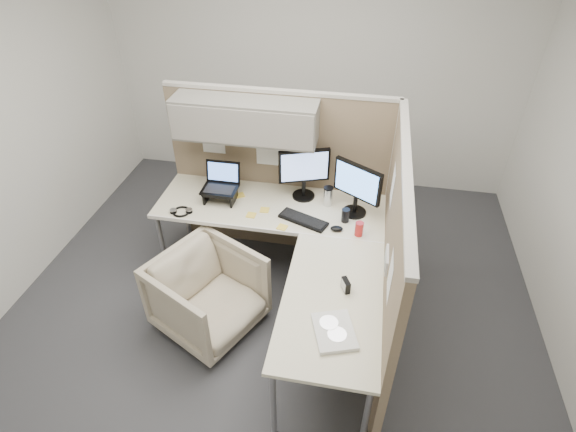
% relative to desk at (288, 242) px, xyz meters
% --- Properties ---
extents(ground, '(4.50, 4.50, 0.00)m').
position_rel_desk_xyz_m(ground, '(-0.12, -0.13, -0.69)').
color(ground, '#343539').
rests_on(ground, ground).
extents(partition_back, '(2.00, 0.36, 1.63)m').
position_rel_desk_xyz_m(partition_back, '(-0.34, 0.70, 0.41)').
color(partition_back, '#806C54').
rests_on(partition_back, ground).
extents(partition_right, '(0.07, 2.03, 1.63)m').
position_rel_desk_xyz_m(partition_right, '(0.78, -0.19, 0.13)').
color(partition_right, '#806C54').
rests_on(partition_right, ground).
extents(desk, '(2.00, 1.98, 0.73)m').
position_rel_desk_xyz_m(desk, '(0.00, 0.00, 0.00)').
color(desk, beige).
rests_on(desk, ground).
extents(office_chair, '(0.94, 0.96, 0.75)m').
position_rel_desk_xyz_m(office_chair, '(-0.58, -0.36, -0.31)').
color(office_chair, beige).
rests_on(office_chair, ground).
extents(monitor_left, '(0.43, 0.20, 0.47)m').
position_rel_desk_xyz_m(monitor_left, '(0.03, 0.59, 0.32)').
color(monitor_left, black).
rests_on(monitor_left, desk).
extents(monitor_right, '(0.39, 0.26, 0.47)m').
position_rel_desk_xyz_m(monitor_right, '(0.49, 0.43, 0.32)').
color(monitor_right, black).
rests_on(monitor_right, desk).
extents(laptop_station, '(0.31, 0.26, 0.32)m').
position_rel_desk_xyz_m(laptop_station, '(-0.68, 0.42, 0.17)').
color(laptop_station, black).
rests_on(laptop_station, desk).
extents(keyboard, '(0.44, 0.28, 0.02)m').
position_rel_desk_xyz_m(keyboard, '(0.08, 0.23, 0.05)').
color(keyboard, black).
rests_on(keyboard, desk).
extents(mouse, '(0.11, 0.08, 0.04)m').
position_rel_desk_xyz_m(mouse, '(0.37, 0.16, 0.06)').
color(mouse, black).
rests_on(mouse, desk).
extents(travel_mug, '(0.08, 0.08, 0.18)m').
position_rel_desk_xyz_m(travel_mug, '(0.25, 0.51, 0.13)').
color(travel_mug, silver).
rests_on(travel_mug, desk).
extents(soda_can_green, '(0.07, 0.07, 0.12)m').
position_rel_desk_xyz_m(soda_can_green, '(0.54, 0.14, 0.10)').
color(soda_can_green, '#B21E1E').
rests_on(soda_can_green, desk).
extents(soda_can_silver, '(0.07, 0.07, 0.12)m').
position_rel_desk_xyz_m(soda_can_silver, '(0.42, 0.30, 0.10)').
color(soda_can_silver, black).
rests_on(soda_can_silver, desk).
extents(sticky_note_b, '(0.09, 0.09, 0.01)m').
position_rel_desk_xyz_m(sticky_note_b, '(-0.07, 0.12, 0.05)').
color(sticky_note_b, yellow).
rests_on(sticky_note_b, desk).
extents(sticky_note_d, '(0.08, 0.08, 0.01)m').
position_rel_desk_xyz_m(sticky_note_d, '(-0.27, 0.32, 0.05)').
color(sticky_note_d, yellow).
rests_on(sticky_note_d, desk).
extents(sticky_note_c, '(0.10, 0.10, 0.01)m').
position_rel_desk_xyz_m(sticky_note_c, '(-0.53, 0.50, 0.05)').
color(sticky_note_c, yellow).
rests_on(sticky_note_c, desk).
extents(sticky_note_a, '(0.08, 0.08, 0.01)m').
position_rel_desk_xyz_m(sticky_note_a, '(-0.36, 0.23, 0.05)').
color(sticky_note_a, yellow).
rests_on(sticky_note_a, desk).
extents(headphones, '(0.19, 0.18, 0.03)m').
position_rel_desk_xyz_m(headphones, '(-0.95, 0.16, 0.06)').
color(headphones, black).
rests_on(headphones, desk).
extents(paper_stack, '(0.33, 0.37, 0.03)m').
position_rel_desk_xyz_m(paper_stack, '(0.45, -0.86, 0.06)').
color(paper_stack, white).
rests_on(paper_stack, desk).
extents(desk_clock, '(0.07, 0.10, 0.09)m').
position_rel_desk_xyz_m(desk_clock, '(0.49, -0.48, 0.09)').
color(desk_clock, black).
rests_on(desk_clock, desk).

